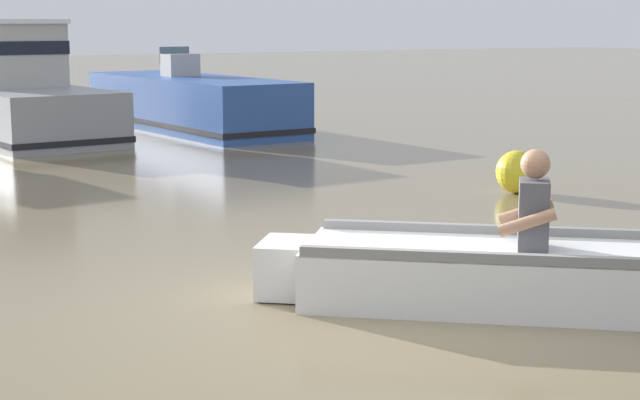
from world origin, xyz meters
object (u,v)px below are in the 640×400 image
(rowboat_with_person, at_px, (502,272))
(moored_boat_grey, at_px, (11,94))
(mooring_buoy, at_px, (517,172))
(moored_boat_blue, at_px, (191,104))

(rowboat_with_person, xyz_separation_m, moored_boat_grey, (-0.43, 13.58, 0.55))
(rowboat_with_person, height_order, mooring_buoy, rowboat_with_person)
(rowboat_with_person, bearing_deg, moored_boat_grey, 91.81)
(moored_boat_blue, distance_m, mooring_buoy, 9.29)
(rowboat_with_person, distance_m, moored_boat_grey, 13.59)
(moored_boat_blue, relative_size, mooring_buoy, 11.55)
(rowboat_with_person, distance_m, moored_boat_blue, 13.55)
(moored_boat_blue, bearing_deg, moored_boat_grey, 173.99)
(moored_boat_grey, relative_size, mooring_buoy, 10.99)
(rowboat_with_person, relative_size, moored_boat_grey, 0.54)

